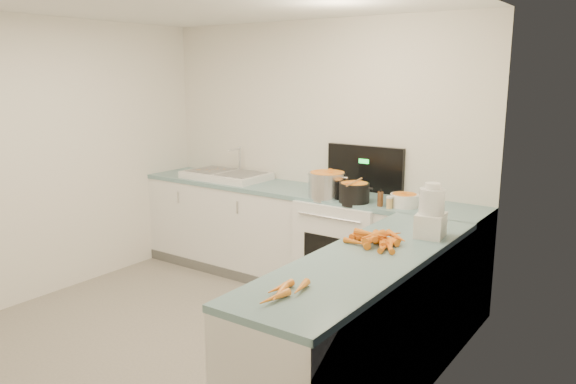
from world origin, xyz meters
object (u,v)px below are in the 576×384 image
Objects in this scene: mixing_bowl at (404,200)px; extract_bottle at (380,199)px; stove at (348,247)px; black_pot at (354,194)px; steel_pot at (327,186)px; sink at (226,175)px; spice_jar at (389,203)px; food_processor at (431,214)px.

extract_bottle reaches higher than mixing_bowl.
black_pot is (0.15, -0.18, 0.54)m from stove.
stove is at bearing 43.23° from steel_pot.
stove is at bearing -0.62° from sink.
mixing_bowl is 0.14m from spice_jar.
extract_bottle is (1.84, -0.20, 0.02)m from sink.
steel_pot reaches higher than spice_jar.
steel_pot is 0.54m from extract_bottle.
mixing_bowl is at bearing 125.12° from food_processor.
food_processor is at bearing -17.79° from sink.
sink is 1.61m from black_pot.
black_pot is 0.25m from extract_bottle.
stove is 4.15× the size of steel_pot.
black_pot is at bearing 178.03° from extract_bottle.
extract_bottle is at bearing 164.19° from spice_jar.
sink is 1.95m from spice_jar.
steel_pot is 1.27× the size of black_pot.
steel_pot is 0.64m from spice_jar.
sink is at bearing 173.75° from extract_bottle.
black_pot is at bearing 146.06° from food_processor.
sink is (-1.45, 0.02, 0.50)m from stove.
black_pot is 1.09m from food_processor.
extract_bottle is (0.25, -0.01, -0.01)m from black_pot.
spice_jar is at bearing -6.73° from sink.
stove is 0.60m from steel_pot.
extract_bottle is at bearing -25.40° from stove.
mixing_bowl is (0.56, -0.09, 0.52)m from stove.
black_pot is 3.06× the size of spice_jar.
stove is 0.73m from spice_jar.
food_processor reaches higher than sink.
sink reaches higher than spice_jar.
steel_pot reaches higher than mixing_bowl.
food_processor reaches higher than steel_pot.
stove is 5.96× the size of mixing_bowl.
sink is 2.36× the size of food_processor.
spice_jar is at bearing 134.53° from food_processor.
steel_pot is at bearing -6.69° from sink.
sink reaches higher than extract_bottle.
food_processor reaches higher than extract_bottle.
black_pot is at bearing -167.81° from mixing_bowl.
black_pot is 1.13× the size of mixing_bowl.
stove is 1.54m from sink.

